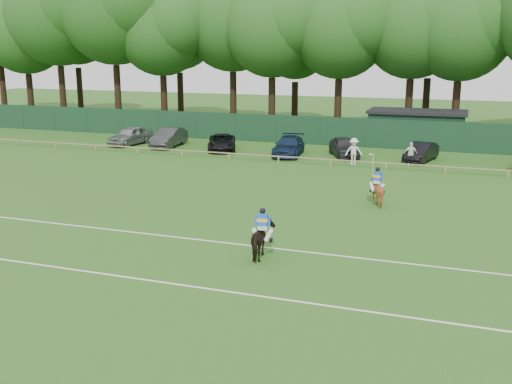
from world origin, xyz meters
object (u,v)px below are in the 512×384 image
at_px(horse_chestnut, 377,191).
at_px(hatch_grey, 344,147).
at_px(sedan_grey, 169,137).
at_px(utility_shed, 417,127).
at_px(horse_dark, 262,240).
at_px(sedan_silver, 130,136).
at_px(suv_black, 222,142).
at_px(sedan_navy, 289,146).
at_px(spectator_left, 354,151).
at_px(estate_black, 421,152).
at_px(spectator_mid, 411,154).

relative_size(horse_chestnut, hatch_grey, 0.34).
height_order(sedan_grey, utility_shed, utility_shed).
xyz_separation_m(horse_dark, sedan_silver, (-20.50, 23.92, 0.03)).
height_order(horse_chestnut, suv_black, horse_chestnut).
relative_size(horse_chestnut, sedan_navy, 0.30).
xyz_separation_m(horse_dark, sedan_grey, (-16.79, 24.09, 0.03)).
xyz_separation_m(sedan_silver, sedan_navy, (14.74, -0.51, -0.05)).
xyz_separation_m(sedan_navy, spectator_left, (5.57, -2.01, 0.22)).
xyz_separation_m(sedan_silver, utility_shed, (23.86, 8.37, 0.73)).
height_order(horse_dark, hatch_grey, horse_dark).
relative_size(sedan_silver, sedan_navy, 0.91).
xyz_separation_m(sedan_grey, hatch_grey, (15.27, 0.37, -0.04)).
height_order(horse_dark, sedan_grey, sedan_grey).
height_order(suv_black, hatch_grey, hatch_grey).
relative_size(hatch_grey, utility_shed, 0.53).
distance_m(horse_chestnut, spectator_left, 11.80).
bearing_deg(sedan_silver, horse_chestnut, -21.03).
relative_size(suv_black, spectator_left, 2.49).
relative_size(sedan_grey, hatch_grey, 1.09).
xyz_separation_m(horse_chestnut, sedan_grey, (-19.92, 14.00, 0.04)).
bearing_deg(hatch_grey, utility_shed, 33.60).
bearing_deg(spectator_left, sedan_grey, 152.17).
height_order(sedan_grey, spectator_left, spectator_left).
xyz_separation_m(horse_dark, suv_black, (-11.71, 23.82, -0.10)).
bearing_deg(sedan_grey, spectator_left, -13.87).
bearing_deg(suv_black, estate_black, -19.65).
relative_size(suv_black, sedan_navy, 0.93).
distance_m(estate_black, spectator_mid, 1.98).
bearing_deg(estate_black, hatch_grey, -167.75).
distance_m(suv_black, sedan_navy, 5.96).
height_order(sedan_grey, hatch_grey, sedan_grey).
bearing_deg(sedan_silver, spectator_left, 2.24).
distance_m(spectator_left, spectator_mid, 4.11).
bearing_deg(sedan_navy, sedan_silver, 170.69).
distance_m(suv_black, spectator_mid, 15.57).
distance_m(hatch_grey, spectator_mid, 5.69).
bearing_deg(sedan_grey, sedan_navy, -8.17).
xyz_separation_m(horse_chestnut, utility_shed, (0.22, 22.21, 0.77)).
bearing_deg(sedan_silver, sedan_navy, 7.35).
height_order(hatch_grey, spectator_mid, spectator_mid).
relative_size(sedan_navy, spectator_left, 2.66).
relative_size(horse_chestnut, sedan_silver, 0.32).
bearing_deg(horse_dark, horse_chestnut, -117.65).
bearing_deg(sedan_silver, hatch_grey, 10.93).
xyz_separation_m(horse_chestnut, sedan_navy, (-8.90, 13.33, -0.02)).
xyz_separation_m(estate_black, spectator_mid, (-0.61, -1.88, 0.14)).
bearing_deg(horse_chestnut, spectator_left, -59.08).
xyz_separation_m(sedan_silver, suv_black, (8.79, -0.10, -0.13)).
height_order(horse_chestnut, spectator_mid, spectator_mid).
xyz_separation_m(sedan_grey, spectator_left, (16.59, -2.69, 0.17)).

